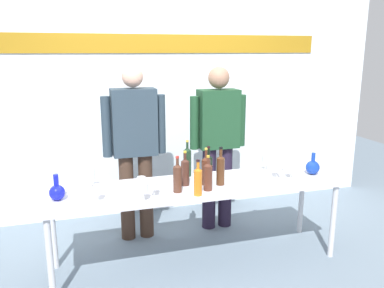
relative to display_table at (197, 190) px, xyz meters
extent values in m
plane|color=slate|center=(0.00, 0.00, -0.68)|extent=(10.00, 10.00, 0.00)
cube|color=white|center=(0.00, 1.34, 0.82)|extent=(5.32, 0.10, 3.00)
cube|color=#A97617|center=(0.00, 1.28, 1.24)|extent=(3.72, 0.01, 0.20)
cube|color=silver|center=(0.00, 0.00, 0.04)|extent=(2.54, 0.63, 0.04)
cylinder|color=silver|center=(-1.21, -0.26, -0.33)|extent=(0.05, 0.05, 0.69)
cylinder|color=silver|center=(1.21, -0.26, -0.33)|extent=(0.05, 0.05, 0.69)
cylinder|color=silver|center=(-1.21, 0.26, -0.33)|extent=(0.05, 0.05, 0.69)
cylinder|color=silver|center=(1.21, 0.26, -0.33)|extent=(0.05, 0.05, 0.69)
sphere|color=#141CBC|center=(-1.13, -0.04, 0.12)|extent=(0.12, 0.12, 0.12)
cylinder|color=#141CBC|center=(-1.13, -0.04, 0.21)|extent=(0.04, 0.04, 0.10)
sphere|color=#14369E|center=(1.11, -0.04, 0.12)|extent=(0.13, 0.13, 0.13)
cylinder|color=#14369E|center=(1.11, -0.04, 0.22)|extent=(0.03, 0.03, 0.09)
cylinder|color=#3F2B1F|center=(-0.52, 0.65, -0.24)|extent=(0.14, 0.14, 0.87)
cylinder|color=#3F2B1F|center=(-0.33, 0.65, -0.24)|extent=(0.14, 0.14, 0.87)
cube|color=#2A3946|center=(-0.43, 0.65, 0.51)|extent=(0.42, 0.22, 0.64)
cylinder|color=#2A3946|center=(-0.69, 0.65, 0.48)|extent=(0.09, 0.09, 0.57)
cylinder|color=#2A3946|center=(-0.17, 0.65, 0.48)|extent=(0.09, 0.09, 0.57)
sphere|color=#DEA990|center=(-0.43, 0.65, 0.94)|extent=(0.20, 0.20, 0.20)
cylinder|color=#22192D|center=(0.34, 0.65, -0.24)|extent=(0.14, 0.14, 0.88)
cylinder|color=#22192D|center=(0.52, 0.65, -0.24)|extent=(0.14, 0.14, 0.88)
cube|color=#1B4227|center=(0.43, 0.65, 0.50)|extent=(0.41, 0.22, 0.59)
cylinder|color=#1B4227|center=(0.17, 0.65, 0.47)|extent=(0.09, 0.09, 0.53)
cylinder|color=#1B4227|center=(0.68, 0.65, 0.47)|extent=(0.09, 0.09, 0.53)
sphere|color=#9A7159|center=(0.43, 0.65, 0.91)|extent=(0.21, 0.21, 0.21)
cylinder|color=#4E291D|center=(0.04, -0.16, 0.16)|extent=(0.07, 0.07, 0.21)
cone|color=#4E291D|center=(0.04, -0.16, 0.28)|extent=(0.07, 0.07, 0.03)
cylinder|color=#4E291D|center=(0.04, -0.16, 0.30)|extent=(0.02, 0.02, 0.07)
cylinder|color=gold|center=(0.04, -0.16, 0.34)|extent=(0.03, 0.03, 0.02)
cylinder|color=#1A3320|center=(-0.01, 0.25, 0.18)|extent=(0.07, 0.07, 0.24)
cone|color=#1A3320|center=(-0.01, 0.25, 0.31)|extent=(0.07, 0.07, 0.03)
cylinder|color=#1A3320|center=(-0.01, 0.25, 0.33)|extent=(0.02, 0.02, 0.08)
cylinder|color=gold|center=(-0.01, 0.25, 0.38)|extent=(0.03, 0.03, 0.02)
cylinder|color=#4D2618|center=(0.07, -0.03, 0.17)|extent=(0.08, 0.08, 0.22)
cone|color=#4D2618|center=(0.07, -0.03, 0.29)|extent=(0.08, 0.08, 0.03)
cylinder|color=#4D2618|center=(0.07, -0.03, 0.32)|extent=(0.02, 0.02, 0.09)
cylinder|color=gold|center=(0.07, -0.03, 0.37)|extent=(0.03, 0.03, 0.02)
cylinder|color=black|center=(0.12, 0.06, 0.16)|extent=(0.07, 0.07, 0.21)
cone|color=black|center=(0.12, 0.06, 0.28)|extent=(0.07, 0.07, 0.03)
cylinder|color=black|center=(0.12, 0.06, 0.31)|extent=(0.02, 0.02, 0.09)
cylinder|color=black|center=(0.12, 0.06, 0.36)|extent=(0.03, 0.03, 0.02)
cylinder|color=#4A2A16|center=(0.19, -0.06, 0.17)|extent=(0.07, 0.07, 0.23)
cone|color=#4A2A16|center=(0.19, -0.06, 0.30)|extent=(0.07, 0.07, 0.03)
cylinder|color=#4A2A16|center=(0.19, -0.06, 0.33)|extent=(0.03, 0.03, 0.08)
cylinder|color=black|center=(0.19, -0.06, 0.38)|extent=(0.03, 0.03, 0.02)
cylinder|color=#43261E|center=(-0.10, 0.01, 0.16)|extent=(0.07, 0.07, 0.21)
cone|color=#43261E|center=(-0.10, 0.01, 0.28)|extent=(0.07, 0.07, 0.03)
cylinder|color=#43261E|center=(-0.10, 0.01, 0.30)|extent=(0.02, 0.02, 0.07)
cylinder|color=gold|center=(-0.10, 0.01, 0.35)|extent=(0.03, 0.03, 0.02)
cylinder|color=#4B2B1E|center=(-0.21, -0.13, 0.16)|extent=(0.07, 0.07, 0.21)
cone|color=#4B2B1E|center=(-0.21, -0.13, 0.28)|extent=(0.07, 0.07, 0.03)
cylinder|color=#4B2B1E|center=(-0.21, -0.13, 0.30)|extent=(0.02, 0.02, 0.07)
cylinder|color=#B22820|center=(-0.21, -0.13, 0.35)|extent=(0.03, 0.03, 0.02)
cylinder|color=orange|center=(-0.07, -0.25, 0.16)|extent=(0.07, 0.07, 0.21)
cone|color=orange|center=(-0.07, -0.25, 0.27)|extent=(0.07, 0.07, 0.03)
cylinder|color=orange|center=(-0.07, -0.25, 0.30)|extent=(0.02, 0.02, 0.07)
cylinder|color=black|center=(-0.07, -0.25, 0.34)|extent=(0.03, 0.03, 0.02)
cylinder|color=white|center=(-0.87, 0.16, 0.06)|extent=(0.06, 0.06, 0.00)
cylinder|color=white|center=(-0.87, 0.16, 0.10)|extent=(0.01, 0.01, 0.08)
cylinder|color=white|center=(-0.87, 0.16, 0.18)|extent=(0.06, 0.06, 0.09)
cylinder|color=white|center=(-0.84, -0.15, 0.06)|extent=(0.06, 0.06, 0.00)
cylinder|color=white|center=(-0.84, -0.15, 0.09)|extent=(0.01, 0.01, 0.06)
cylinder|color=white|center=(-0.84, -0.15, 0.15)|extent=(0.06, 0.06, 0.07)
cylinder|color=white|center=(-0.49, -0.08, 0.06)|extent=(0.05, 0.05, 0.00)
cylinder|color=white|center=(-0.49, -0.08, 0.09)|extent=(0.01, 0.01, 0.07)
cylinder|color=white|center=(-0.49, -0.08, 0.16)|extent=(0.07, 0.07, 0.07)
cylinder|color=white|center=(-0.41, -0.19, 0.06)|extent=(0.06, 0.06, 0.00)
cylinder|color=white|center=(-0.41, -0.19, 0.09)|extent=(0.01, 0.01, 0.07)
cylinder|color=white|center=(-0.41, -0.19, 0.17)|extent=(0.06, 0.06, 0.08)
cylinder|color=white|center=(-0.50, -0.26, 0.06)|extent=(0.05, 0.05, 0.00)
cylinder|color=white|center=(-0.50, -0.26, 0.10)|extent=(0.01, 0.01, 0.08)
cylinder|color=white|center=(-0.50, -0.26, 0.17)|extent=(0.07, 0.07, 0.07)
cylinder|color=white|center=(0.85, -0.09, 0.06)|extent=(0.06, 0.06, 0.00)
cylinder|color=white|center=(0.85, -0.09, 0.09)|extent=(0.01, 0.01, 0.06)
cylinder|color=white|center=(0.85, -0.09, 0.16)|extent=(0.06, 0.06, 0.07)
cylinder|color=white|center=(0.75, 0.21, 0.06)|extent=(0.06, 0.06, 0.00)
cylinder|color=white|center=(0.75, 0.21, 0.09)|extent=(0.01, 0.01, 0.06)
cylinder|color=white|center=(0.75, 0.21, 0.16)|extent=(0.06, 0.06, 0.08)
cylinder|color=white|center=(0.74, -0.04, 0.06)|extent=(0.06, 0.06, 0.00)
cylinder|color=white|center=(0.74, -0.04, 0.09)|extent=(0.01, 0.01, 0.06)
cylinder|color=white|center=(0.74, -0.04, 0.16)|extent=(0.07, 0.07, 0.09)
cylinder|color=white|center=(0.87, 0.12, 0.06)|extent=(0.06, 0.06, 0.00)
cylinder|color=white|center=(0.87, 0.12, 0.09)|extent=(0.01, 0.01, 0.06)
cylinder|color=white|center=(0.87, 0.12, 0.16)|extent=(0.06, 0.06, 0.07)
camera|label=1|loc=(-0.96, -3.05, 1.18)|focal=36.86mm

